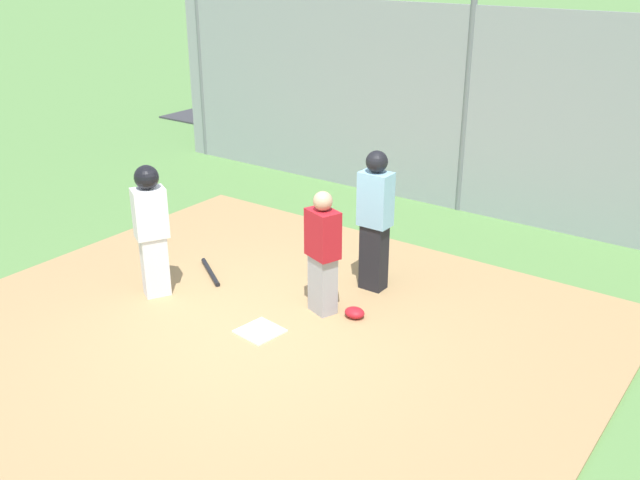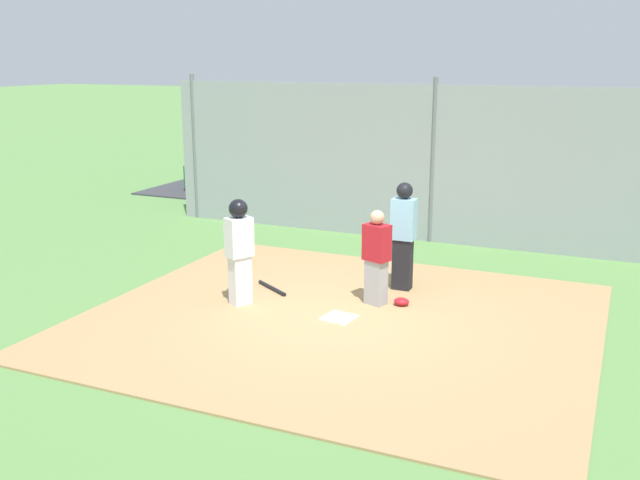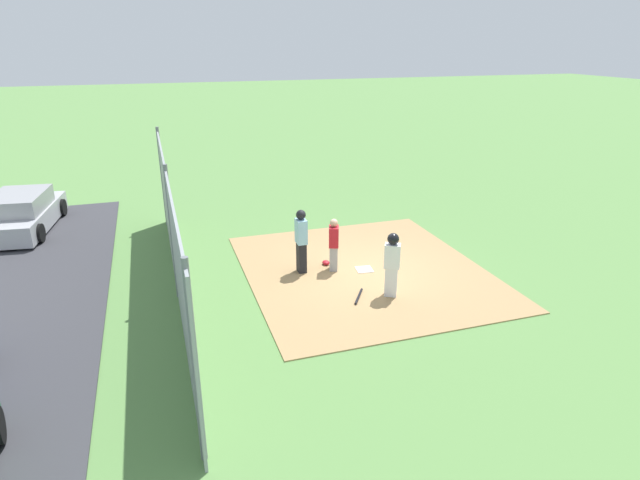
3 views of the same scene
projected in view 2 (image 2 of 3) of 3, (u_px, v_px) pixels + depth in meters
The scene contains 12 objects.
ground_plane at pixel (339, 320), 10.40m from camera, with size 140.00×140.00×0.00m, color #5B8947.
dirt_infield at pixel (339, 319), 10.40m from camera, with size 7.20×6.40×0.03m, color #A88456.
home_plate at pixel (339, 318), 10.39m from camera, with size 0.44×0.44×0.02m, color white.
catcher at pixel (377, 257), 10.82m from camera, with size 0.44×0.37×1.48m.
umpire at pixel (403, 234), 11.49m from camera, with size 0.38×0.26×1.77m.
runner at pixel (239, 245), 10.77m from camera, with size 0.41×0.46×1.65m.
baseball_bat at pixel (272, 288), 11.66m from camera, with size 0.06×0.06×0.82m, color black.
catcher_mask at pixel (401, 302), 10.92m from camera, with size 0.24×0.20×0.12m, color #B21923.
backstop_fence at pixel (433, 165), 14.43m from camera, with size 12.00×0.10×3.35m.
parking_lot at pixel (473, 203), 18.64m from camera, with size 18.00×5.20×0.04m, color #38383D.
parked_car_blue at pixel (360, 169), 20.33m from camera, with size 4.36×2.23×1.28m.
parked_car_green at pixel (263, 170), 20.25m from camera, with size 4.40×2.33×1.28m.
Camera 2 is at (-3.67, 9.07, 3.74)m, focal length 39.96 mm.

